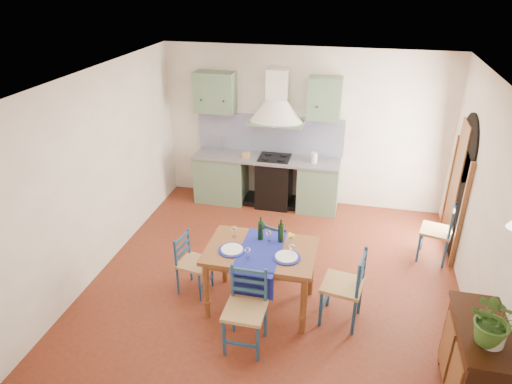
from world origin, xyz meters
TOP-DOWN VIEW (x-y plane):
  - floor at (0.00, 0.00)m, footprint 5.00×5.00m
  - back_wall at (-0.47, 2.29)m, footprint 5.00×0.96m
  - right_wall at (2.50, 0.28)m, footprint 0.26×5.00m
  - left_wall at (-2.50, 0.00)m, footprint 0.04×5.00m
  - ceiling at (0.00, 0.00)m, footprint 5.00×5.00m
  - dining_table at (-0.08, -0.62)m, footprint 1.35×1.01m
  - chair_near at (-0.11, -1.31)m, footprint 0.46×0.46m
  - chair_far at (0.00, 0.17)m, footprint 0.48×0.48m
  - chair_left at (-1.04, -0.51)m, footprint 0.46×0.46m
  - chair_right at (0.97, -0.66)m, footprint 0.54×0.54m
  - chair_spare at (2.23, 0.99)m, footprint 0.51×0.51m
  - sideboard at (2.26, -1.56)m, footprint 0.50×1.05m
  - potted_plant at (2.26, -1.73)m, footprint 0.48×0.43m

SIDE VIEW (x-z plane):
  - floor at x=0.00m, z-range 0.00..0.00m
  - chair_far at x=0.00m, z-range 0.01..0.83m
  - chair_left at x=-1.04m, z-range 0.01..0.85m
  - chair_spare at x=2.23m, z-range 0.02..0.92m
  - chair_near at x=-0.11m, z-range 0.02..0.99m
  - sideboard at x=2.26m, z-range 0.04..0.98m
  - chair_right at x=0.97m, z-range 0.02..1.02m
  - dining_table at x=-0.08m, z-range 0.17..1.34m
  - back_wall at x=-0.47m, z-range -0.35..2.45m
  - potted_plant at x=2.26m, z-range 0.94..1.44m
  - right_wall at x=2.50m, z-range -0.06..2.74m
  - left_wall at x=-2.50m, z-range 0.00..2.80m
  - ceiling at x=0.00m, z-range 2.80..2.81m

